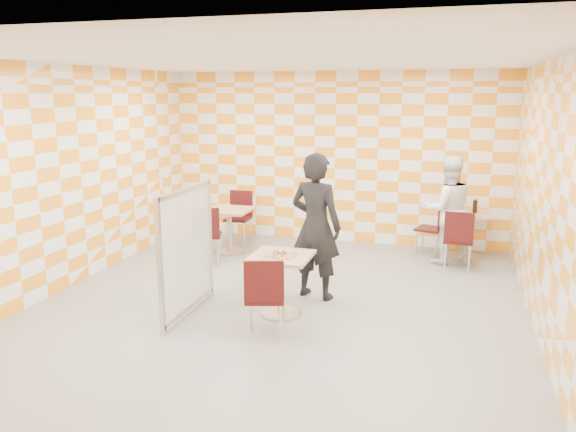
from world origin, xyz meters
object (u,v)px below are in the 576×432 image
object	(u,v)px
chair_second_front	(459,236)
partition	(187,251)
main_table	(281,274)
empty_table	(229,223)
chair_empty_near	(207,231)
sport_bottle	(455,205)
chair_second_side	(436,224)
man_white	(447,210)
second_table	(465,227)
chair_empty_far	(240,213)
chair_main_front	(264,292)
soda_bottle	(475,206)
man_dark	(316,226)

from	to	relation	value
chair_second_front	partition	distance (m)	4.11
main_table	empty_table	bearing A→B (deg)	124.60
chair_empty_near	sport_bottle	bearing A→B (deg)	24.38
chair_second_side	man_white	size ratio (longest dim) A/B	0.54
second_table	chair_empty_far	bearing A→B (deg)	-177.63
chair_empty_near	partition	xyz separation A→B (m)	(0.61, -1.89, 0.25)
empty_table	partition	bearing A→B (deg)	-78.59
chair_second_side	chair_main_front	bearing A→B (deg)	-113.48
second_table	chair_second_side	bearing A→B (deg)	-166.81
main_table	sport_bottle	xyz separation A→B (m)	(1.96, 3.28, 0.33)
second_table	soda_bottle	distance (m)	0.37
chair_main_front	man_white	bearing A→B (deg)	62.54
man_white	sport_bottle	size ratio (longest dim) A/B	8.50
second_table	soda_bottle	world-z (taller)	soda_bottle
chair_second_front	chair_empty_near	size ratio (longest dim) A/B	1.00
man_white	second_table	bearing A→B (deg)	-143.00
partition	chair_second_side	bearing A→B (deg)	50.34
main_table	second_table	distance (m)	3.84
chair_main_front	chair_second_side	world-z (taller)	same
chair_empty_near	chair_main_front	bearing A→B (deg)	-53.50
chair_second_side	man_dark	distance (m)	2.80
chair_second_side	partition	distance (m)	4.36
second_table	chair_second_front	world-z (taller)	chair_second_front
sport_bottle	partition	bearing A→B (deg)	-130.64
partition	sport_bottle	world-z (taller)	partition
main_table	man_dark	world-z (taller)	man_dark
chair_second_front	chair_empty_near	world-z (taller)	same
partition	second_table	bearing A→B (deg)	46.98
chair_second_side	main_table	bearing A→B (deg)	-118.77
man_white	soda_bottle	bearing A→B (deg)	-154.18
soda_bottle	sport_bottle	bearing A→B (deg)	162.61
main_table	chair_main_front	size ratio (longest dim) A/B	0.81
chair_second_front	partition	xyz separation A→B (m)	(-3.13, -2.66, 0.25)
sport_bottle	man_dark	bearing A→B (deg)	-123.78
sport_bottle	chair_empty_far	bearing A→B (deg)	-175.99
chair_second_side	man_white	world-z (taller)	man_white
empty_table	man_white	size ratio (longest dim) A/B	0.44
second_table	empty_table	world-z (taller)	same
second_table	soda_bottle	bearing A→B (deg)	0.20
chair_main_front	partition	xyz separation A→B (m)	(-1.13, 0.46, 0.25)
partition	sport_bottle	bearing A→B (deg)	49.36
empty_table	sport_bottle	size ratio (longest dim) A/B	3.75
second_table	chair_second_side	xyz separation A→B (m)	(-0.45, -0.10, 0.04)
chair_second_front	man_white	world-z (taller)	man_white
chair_empty_far	soda_bottle	bearing A→B (deg)	2.29
main_table	chair_second_front	xyz separation A→B (m)	(2.04, 2.38, 0.04)
sport_bottle	empty_table	bearing A→B (deg)	-165.25
chair_main_front	chair_empty_far	size ratio (longest dim) A/B	1.00
sport_bottle	soda_bottle	distance (m)	0.33
partition	soda_bottle	bearing A→B (deg)	45.78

